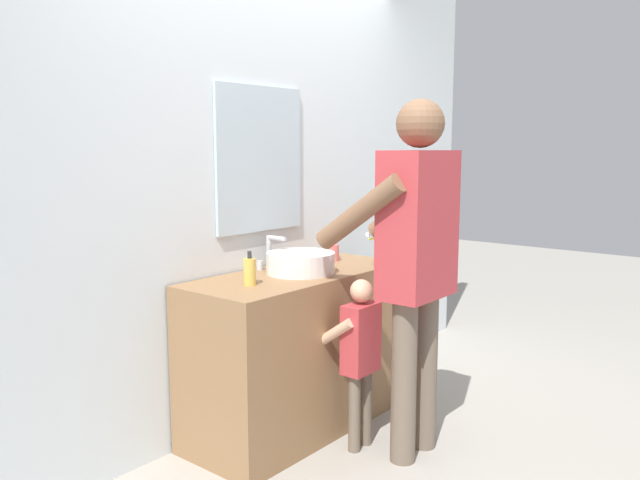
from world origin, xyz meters
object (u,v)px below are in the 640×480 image
at_px(child_toddler, 359,348).
at_px(toothbrush_cup, 333,252).
at_px(soap_bottle, 250,271).
at_px(adult_parent, 414,247).

bearing_deg(child_toddler, toothbrush_cup, 50.44).
distance_m(soap_bottle, adult_parent, 0.79).
distance_m(toothbrush_cup, child_toddler, 0.73).
xyz_separation_m(child_toddler, adult_parent, (0.12, -0.23, 0.52)).
distance_m(child_toddler, adult_parent, 0.58).
height_order(toothbrush_cup, soap_bottle, toothbrush_cup).
bearing_deg(toothbrush_cup, child_toddler, -129.56).
xyz_separation_m(toothbrush_cup, soap_bottle, (-0.77, -0.10, 0.01)).
relative_size(toothbrush_cup, adult_parent, 0.12).
bearing_deg(toothbrush_cup, adult_parent, -111.45).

